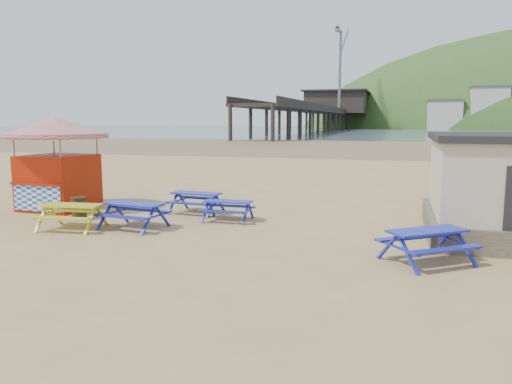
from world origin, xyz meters
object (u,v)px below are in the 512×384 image
(picnic_table_blue_a, at_px, (197,203))
(picnic_table_blue_b, at_px, (228,211))
(litter_bin, at_px, (79,208))
(ice_cream_kiosk, at_px, (57,151))
(picnic_table_yellow, at_px, (72,217))

(picnic_table_blue_a, relative_size, picnic_table_blue_b, 1.17)
(picnic_table_blue_b, xyz_separation_m, litter_bin, (-5.23, -1.27, 0.06))
(picnic_table_blue_a, distance_m, ice_cream_kiosk, 6.03)
(picnic_table_blue_a, xyz_separation_m, picnic_table_blue_b, (1.65, -1.04, -0.04))
(picnic_table_blue_a, height_order, picnic_table_yellow, picnic_table_yellow)
(picnic_table_yellow, bearing_deg, ice_cream_kiosk, 125.86)
(picnic_table_blue_b, distance_m, picnic_table_yellow, 5.25)
(picnic_table_blue_a, distance_m, picnic_table_yellow, 4.72)
(picnic_table_blue_a, height_order, picnic_table_blue_b, picnic_table_blue_a)
(picnic_table_yellow, relative_size, ice_cream_kiosk, 0.49)
(picnic_table_blue_b, bearing_deg, picnic_table_yellow, -150.71)
(litter_bin, bearing_deg, ice_cream_kiosk, 141.44)
(picnic_table_blue_a, height_order, litter_bin, litter_bin)
(picnic_table_blue_b, xyz_separation_m, ice_cream_kiosk, (-7.32, 0.39, 1.97))
(picnic_table_blue_a, xyz_separation_m, picnic_table_yellow, (-2.84, -3.77, 0.01))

